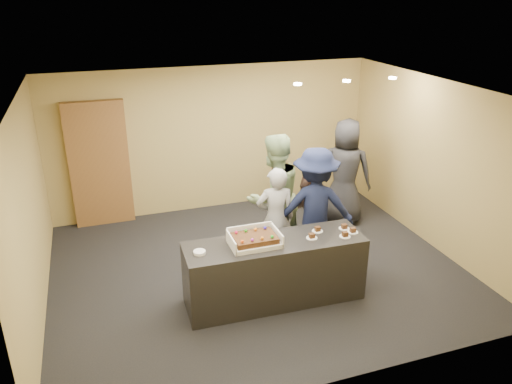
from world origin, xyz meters
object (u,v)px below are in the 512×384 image
plate_stack (199,252)px  person_navy_man (315,208)px  person_server_grey (276,218)px  person_dark_suit (345,172)px  sheet_cake (255,238)px  person_brown_extra (310,194)px  person_sage_man (274,197)px  serving_counter (275,271)px  storage_cabinet (100,165)px  cake_box (254,241)px

plate_stack → person_navy_man: (1.93, 0.75, 0.01)m
person_server_grey → person_dark_suit: size_ratio=0.84×
sheet_cake → person_brown_extra: 2.12m
person_sage_man → person_brown_extra: (0.76, 0.32, -0.19)m
serving_counter → storage_cabinet: storage_cabinet is taller
sheet_cake → person_server_grey: bearing=54.3°
person_navy_man → person_brown_extra: bearing=-92.3°
storage_cabinet → person_navy_man: (2.96, -2.50, -0.18)m
serving_counter → person_sage_man: person_sage_man is taller
cake_box → person_dark_suit: person_dark_suit is taller
serving_counter → cake_box: (-0.28, 0.02, 0.49)m
storage_cabinet → person_brown_extra: storage_cabinet is taller
sheet_cake → person_dark_suit: (2.34, 1.94, -0.05)m
cake_box → plate_stack: cake_box is taller
cake_box → serving_counter: bearing=-4.8°
person_sage_man → plate_stack: bearing=20.3°
storage_cabinet → sheet_cake: size_ratio=4.07×
storage_cabinet → person_brown_extra: size_ratio=1.38×
cake_box → person_dark_suit: 3.03m
serving_counter → person_navy_man: (0.92, 0.75, 0.48)m
storage_cabinet → plate_stack: (1.03, -3.25, -0.20)m
person_navy_man → person_dark_suit: size_ratio=0.98×
serving_counter → plate_stack: bearing=-178.2°
sheet_cake → person_server_grey: (0.62, 0.86, -0.20)m
sheet_cake → serving_counter: bearing=0.0°
sheet_cake → person_sage_man: (0.71, 1.19, -0.00)m
cake_box → person_dark_suit: bearing=39.3°
person_navy_man → person_server_grey: bearing=6.2°
sheet_cake → person_sage_man: size_ratio=0.28×
storage_cabinet → person_brown_extra: (3.23, -1.74, -0.31)m
person_brown_extra → person_dark_suit: person_dark_suit is taller
sheet_cake → person_navy_man: 1.42m
person_server_grey → person_sage_man: person_sage_man is taller
person_brown_extra → serving_counter: bearing=7.5°
person_navy_man → sheet_cake: bearing=49.3°
plate_stack → person_brown_extra: size_ratio=0.09×
plate_stack → person_server_grey: size_ratio=0.10×
plate_stack → person_dark_suit: person_dark_suit is taller
person_sage_man → person_navy_man: (0.49, -0.44, -0.06)m
serving_counter → person_navy_man: bearing=41.0°
person_navy_man → person_dark_suit: 1.66m
serving_counter → person_dark_suit: bearing=45.2°
person_brown_extra → person_navy_man: bearing=26.1°
plate_stack → person_server_grey: person_server_grey is taller
sheet_cake → plate_stack: (-0.73, 0.00, -0.08)m
person_navy_man → person_dark_suit: (1.14, 1.20, 0.02)m
plate_stack → person_navy_man: bearing=21.1°
plate_stack → person_navy_man: size_ratio=0.08×
person_server_grey → person_brown_extra: person_brown_extra is taller
cake_box → person_dark_suit: size_ratio=0.34×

